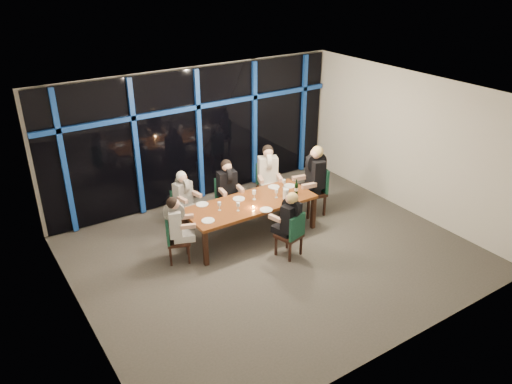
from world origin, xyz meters
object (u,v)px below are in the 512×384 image
chair_end_right (317,188)px  chair_near_mid (292,233)px  diner_far_right (268,168)px  diner_end_right (314,171)px  diner_end_left (176,220)px  wine_bottle (296,189)px  diner_far_left (184,192)px  diner_far_mid (228,182)px  chair_far_mid (226,197)px  chair_far_right (267,183)px  chair_far_left (183,206)px  chair_end_left (174,237)px  water_pitcher (286,194)px  dining_table (250,205)px  diner_near_mid (290,215)px

chair_end_right → chair_near_mid: bearing=-42.7°
diner_far_right → diner_end_right: bearing=-27.2°
diner_end_left → wine_bottle: 2.54m
diner_far_left → chair_near_mid: bearing=-71.8°
chair_near_mid → diner_far_mid: (-0.28, 1.86, 0.39)m
diner_far_left → chair_far_mid: bearing=-18.1°
chair_far_right → wine_bottle: (-0.07, -1.13, 0.32)m
chair_far_mid → chair_near_mid: 1.96m
chair_far_left → diner_end_left: size_ratio=1.00×
chair_end_left → water_pitcher: water_pitcher is taller
chair_end_left → chair_near_mid: 2.16m
chair_end_left → diner_far_mid: (1.60, 0.79, 0.40)m
chair_far_mid → diner_far_right: bearing=5.1°
chair_end_right → diner_far_right: diner_far_right is taller
dining_table → chair_end_right: bearing=1.9°
chair_far_right → chair_end_right: chair_end_right is taller
chair_end_left → chair_near_mid: (1.88, -1.07, 0.01)m
chair_far_left → chair_far_mid: size_ratio=0.93×
chair_near_mid → diner_near_mid: diner_near_mid is taller
diner_far_left → diner_end_left: diner_end_left is taller
dining_table → chair_far_left: bearing=133.2°
chair_far_mid → diner_end_right: bearing=-18.2°
chair_near_mid → diner_far_mid: 1.92m
dining_table → diner_end_left: size_ratio=3.03×
chair_end_right → diner_far_mid: bearing=-102.2°
diner_end_left → wine_bottle: bearing=-74.0°
chair_far_right → chair_near_mid: size_ratio=1.11×
diner_far_right → wine_bottle: diner_far_right is taller
chair_end_right → diner_far_mid: (-1.77, 0.74, 0.30)m
chair_far_left → diner_far_mid: (0.93, -0.24, 0.41)m
diner_far_left → diner_end_right: size_ratio=0.82×
diner_near_mid → water_pitcher: diner_near_mid is taller
dining_table → chair_far_mid: (-0.04, 0.87, -0.16)m
chair_far_mid → water_pitcher: 1.37m
wine_bottle → diner_end_left: bearing=175.6°
chair_end_left → dining_table: bearing=-69.8°
chair_far_left → diner_far_right: bearing=-18.2°
chair_far_left → chair_near_mid: bearing=-72.4°
diner_far_right → wine_bottle: 1.05m
water_pitcher → dining_table: bearing=166.4°
chair_far_mid → diner_far_mid: 0.38m
chair_far_right → wine_bottle: size_ratio=3.01×
chair_far_right → chair_near_mid: (-0.79, -1.97, -0.05)m
chair_end_right → diner_end_right: (-0.09, 0.02, 0.42)m
chair_far_mid → water_pitcher: (0.70, -1.13, 0.34)m
chair_far_mid → chair_end_left: chair_far_mid is taller
diner_far_left → diner_far_right: diner_far_right is taller
diner_far_left → wine_bottle: 2.25m
chair_end_left → diner_far_right: bearing=-52.2°
diner_end_right → water_pitcher: size_ratio=4.87×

